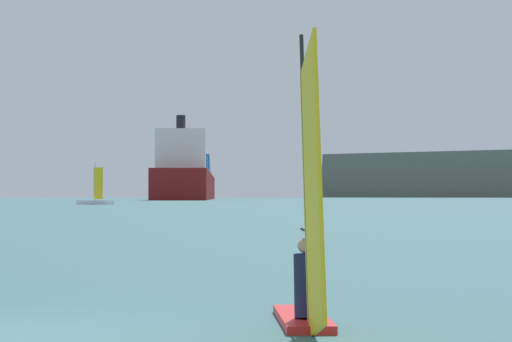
# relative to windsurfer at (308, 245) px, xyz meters

# --- Properties ---
(ground_plane) EXTENTS (4000.00, 4000.00, 0.00)m
(ground_plane) POSITION_rel_windsurfer_xyz_m (-3.70, -1.30, -1.18)
(ground_plane) COLOR #386066
(windsurfer) EXTENTS (1.39, 3.63, 4.37)m
(windsurfer) POSITION_rel_windsurfer_xyz_m (0.00, 0.00, 0.00)
(windsurfer) COLOR red
(windsurfer) RESTS_ON ground_plane
(cargo_ship) EXTENTS (75.18, 204.48, 36.95)m
(cargo_ship) POSITION_rel_windsurfer_xyz_m (-135.51, 426.32, 8.01)
(cargo_ship) COLOR maroon
(cargo_ship) RESTS_ON ground_plane
(small_sailboat) EXTENTS (8.50, 4.36, 9.08)m
(small_sailboat) POSITION_rel_windsurfer_xyz_m (-74.76, 165.50, -0.41)
(small_sailboat) COLOR white
(small_sailboat) RESTS_ON ground_plane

